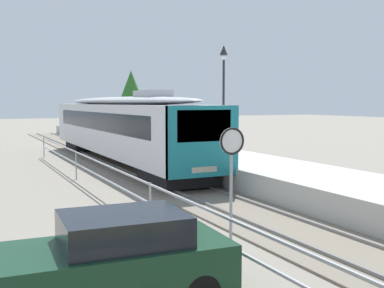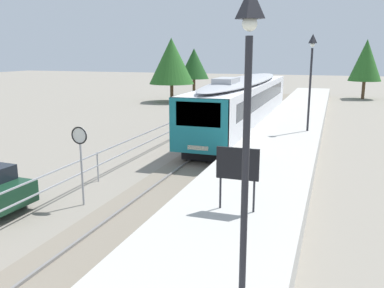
{
  "view_description": "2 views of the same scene",
  "coord_description": "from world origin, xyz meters",
  "px_view_note": "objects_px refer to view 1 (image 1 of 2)",
  "views": [
    {
      "loc": [
        -7.67,
        0.52,
        3.36
      ],
      "look_at": [
        0.0,
        16.26,
        1.8
      ],
      "focal_mm": 44.13,
      "sensor_mm": 36.0,
      "label": 1
    },
    {
      "loc": [
        5.76,
        -2.29,
        5.24
      ],
      "look_at": [
        0.4,
        13.26,
        1.6
      ],
      "focal_mm": 38.6,
      "sensor_mm": 36.0,
      "label": 2
    }
  ],
  "objects_px": {
    "commuter_train": "(120,125)",
    "platform_lamp_mid_platform": "(224,77)",
    "speed_limit_sign": "(232,158)",
    "parked_hatchback_dark_green": "(112,259)"
  },
  "relations": [
    {
      "from": "commuter_train",
      "to": "platform_lamp_mid_platform",
      "type": "relative_size",
      "value": 3.75
    },
    {
      "from": "speed_limit_sign",
      "to": "parked_hatchback_dark_green",
      "type": "bearing_deg",
      "value": -154.08
    },
    {
      "from": "speed_limit_sign",
      "to": "platform_lamp_mid_platform",
      "type": "bearing_deg",
      "value": 61.0
    },
    {
      "from": "commuter_train",
      "to": "speed_limit_sign",
      "type": "distance_m",
      "value": 15.9
    },
    {
      "from": "commuter_train",
      "to": "parked_hatchback_dark_green",
      "type": "bearing_deg",
      "value": -107.79
    },
    {
      "from": "platform_lamp_mid_platform",
      "to": "speed_limit_sign",
      "type": "relative_size",
      "value": 1.91
    },
    {
      "from": "commuter_train",
      "to": "platform_lamp_mid_platform",
      "type": "xyz_separation_m",
      "value": [
        4.45,
        -3.48,
        2.47
      ]
    },
    {
      "from": "commuter_train",
      "to": "platform_lamp_mid_platform",
      "type": "distance_m",
      "value": 6.17
    },
    {
      "from": "commuter_train",
      "to": "parked_hatchback_dark_green",
      "type": "xyz_separation_m",
      "value": [
        -5.54,
        -17.28,
        -1.36
      ]
    },
    {
      "from": "commuter_train",
      "to": "parked_hatchback_dark_green",
      "type": "relative_size",
      "value": 4.91
    }
  ]
}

